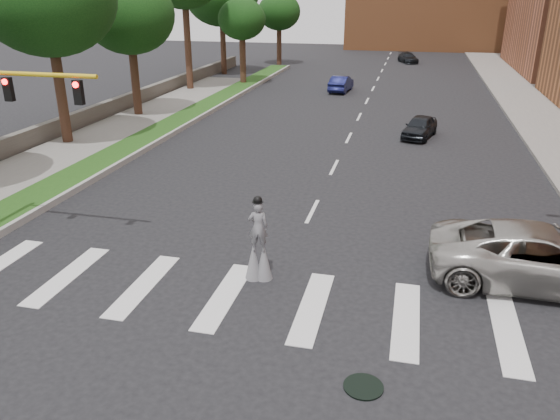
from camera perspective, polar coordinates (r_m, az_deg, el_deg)
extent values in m
plane|color=black|center=(14.92, -2.29, -11.47)|extent=(160.00, 160.00, 0.00)
cube|color=#1B4212|center=(36.21, -11.37, 8.67)|extent=(2.00, 60.00, 0.25)
cube|color=#999994|center=(35.78, -9.83, 8.64)|extent=(0.20, 60.00, 0.28)
cube|color=slate|center=(29.52, -24.74, 3.97)|extent=(4.00, 60.00, 0.18)
cube|color=slate|center=(38.89, 26.90, 7.58)|extent=(5.00, 90.00, 0.18)
cube|color=#544F48|center=(40.39, -17.46, 10.07)|extent=(0.50, 56.00, 1.10)
cylinder|color=black|center=(12.91, 8.71, -17.78)|extent=(0.90, 0.90, 0.04)
cylinder|color=gold|center=(19.25, -25.36, 12.73)|extent=(5.20, 0.14, 0.14)
cube|color=black|center=(19.70, -26.52, 11.22)|extent=(0.28, 0.18, 0.75)
cylinder|color=#FF0C0C|center=(19.59, -26.82, 11.87)|extent=(0.18, 0.06, 0.18)
cube|color=black|center=(18.22, -20.31, 11.44)|extent=(0.28, 0.18, 0.75)
cylinder|color=#FF0C0C|center=(18.10, -20.59, 12.15)|extent=(0.18, 0.06, 0.18)
cylinder|color=#362015|center=(16.68, -1.69, -5.75)|extent=(0.07, 0.07, 0.92)
cylinder|color=#362015|center=(16.70, -2.79, -5.73)|extent=(0.07, 0.07, 0.92)
cone|color=slate|center=(16.63, -1.69, -5.40)|extent=(0.52, 0.52, 1.15)
cone|color=slate|center=(16.65, -2.79, -5.37)|extent=(0.52, 0.52, 1.15)
imported|color=slate|center=(16.14, -2.30, -1.79)|extent=(0.64, 0.49, 1.59)
sphere|color=black|center=(15.82, -2.35, 1.04)|extent=(0.26, 0.26, 0.26)
cylinder|color=black|center=(15.84, -2.35, 0.87)|extent=(0.34, 0.34, 0.02)
cube|color=yellow|center=(16.10, -2.29, -0.17)|extent=(0.22, 0.05, 0.10)
imported|color=#AAA8A1|center=(17.93, 25.69, -4.44)|extent=(6.52, 3.07, 1.80)
imported|color=black|center=(33.93, 14.40, 8.42)|extent=(2.37, 4.00, 1.28)
imported|color=#15184A|center=(48.73, 6.40, 12.98)|extent=(1.77, 4.22, 1.36)
imported|color=black|center=(70.19, 13.23, 15.23)|extent=(2.89, 4.35, 1.17)
cylinder|color=#362015|center=(33.18, -21.95, 11.49)|extent=(0.56, 0.56, 6.09)
cylinder|color=#362015|center=(39.58, -14.90, 13.16)|extent=(0.56, 0.56, 5.22)
ellipsoid|color=black|center=(39.20, -15.51, 19.09)|extent=(6.00, 6.00, 5.10)
cylinder|color=#362015|center=(49.30, -9.62, 16.70)|extent=(0.56, 0.56, 7.79)
cylinder|color=#362015|center=(59.13, -5.96, 16.85)|extent=(0.56, 0.56, 6.00)
cylinder|color=#362015|center=(51.87, -3.91, 15.49)|extent=(0.56, 0.56, 4.73)
ellipsoid|color=black|center=(51.59, -4.02, 19.28)|extent=(4.26, 4.26, 3.62)
cylinder|color=#362015|center=(66.58, -0.09, 16.96)|extent=(0.56, 0.56, 4.68)
ellipsoid|color=black|center=(66.36, -0.09, 20.02)|extent=(4.88, 4.88, 4.15)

